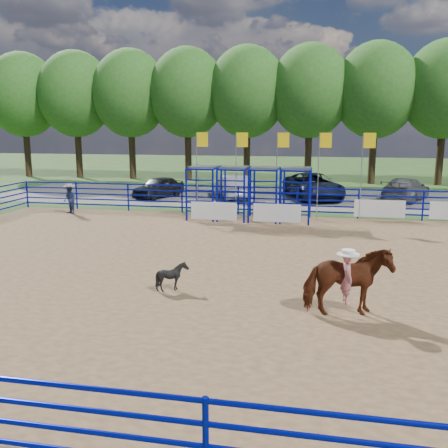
% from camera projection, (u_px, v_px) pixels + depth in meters
% --- Properties ---
extents(ground, '(120.00, 120.00, 0.00)m').
position_uv_depth(ground, '(279.00, 273.00, 15.58)').
color(ground, '#385823').
rests_on(ground, ground).
extents(arena_dirt, '(30.00, 20.00, 0.02)m').
position_uv_depth(arena_dirt, '(279.00, 273.00, 15.58)').
color(arena_dirt, olive).
rests_on(arena_dirt, ground).
extents(gravel_strip, '(40.00, 10.00, 0.01)m').
position_uv_depth(gravel_strip, '(302.00, 197.00, 31.94)').
color(gravel_strip, slate).
rests_on(gravel_strip, ground).
extents(horse_and_rider, '(2.18, 1.39, 2.24)m').
position_uv_depth(horse_and_rider, '(347.00, 280.00, 11.91)').
color(horse_and_rider, '#622A13').
rests_on(horse_and_rider, arena_dirt).
extents(calf, '(0.88, 0.82, 0.81)m').
position_uv_depth(calf, '(172.00, 276.00, 13.83)').
color(calf, black).
rests_on(calf, arena_dirt).
extents(spectator_cowboy, '(0.92, 0.88, 1.54)m').
position_uv_depth(spectator_cowboy, '(70.00, 199.00, 25.77)').
color(spectator_cowboy, navy).
rests_on(spectator_cowboy, arena_dirt).
extents(car_a, '(2.88, 4.15, 1.31)m').
position_uv_depth(car_a, '(159.00, 187.00, 31.88)').
color(car_a, black).
rests_on(car_a, gravel_strip).
extents(car_b, '(3.15, 4.68, 1.46)m').
position_uv_depth(car_b, '(233.00, 187.00, 31.48)').
color(car_b, gray).
rests_on(car_b, gravel_strip).
extents(car_c, '(4.44, 6.22, 1.57)m').
position_uv_depth(car_c, '(313.00, 186.00, 31.38)').
color(car_c, black).
rests_on(car_c, gravel_strip).
extents(car_d, '(3.73, 5.15, 1.39)m').
position_uv_depth(car_d, '(406.00, 189.00, 30.55)').
color(car_d, '#5B5A5D').
rests_on(car_d, gravel_strip).
extents(perimeter_fence, '(30.10, 20.10, 1.50)m').
position_uv_depth(perimeter_fence, '(280.00, 250.00, 15.43)').
color(perimeter_fence, '#070FA5').
rests_on(perimeter_fence, ground).
extents(chute_assembly, '(19.32, 2.41, 4.20)m').
position_uv_depth(chute_assembly, '(257.00, 194.00, 24.20)').
color(chute_assembly, '#070FA5').
rests_on(chute_assembly, ground).
extents(treeline, '(56.40, 6.40, 11.24)m').
position_uv_depth(treeline, '(310.00, 87.00, 39.14)').
color(treeline, '#3F2B19').
rests_on(treeline, ground).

